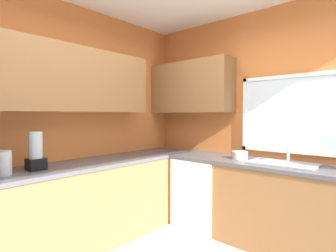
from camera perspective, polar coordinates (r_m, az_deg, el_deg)
room_shell at (r=2.74m, az=-3.97°, el=11.84°), size 3.56×3.68×2.75m
counter_run_left at (r=3.07m, az=-19.67°, el=-16.07°), size 0.65×3.29×0.90m
counter_run_back at (r=3.17m, az=23.04°, el=-15.52°), size 2.65×0.65×0.90m
dishwasher at (r=3.55m, az=7.59°, el=-13.77°), size 0.60×0.60×0.86m
kettle at (r=2.67m, az=-31.89°, el=-6.76°), size 0.14×0.14×0.21m
sink_assembly at (r=3.06m, az=23.44°, el=-7.28°), size 0.66×0.40×0.19m
bowl at (r=3.23m, az=15.15°, el=-6.04°), size 0.18×0.18×0.09m
blender_appliance at (r=2.78m, az=-26.47°, el=-5.14°), size 0.15×0.15×0.36m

